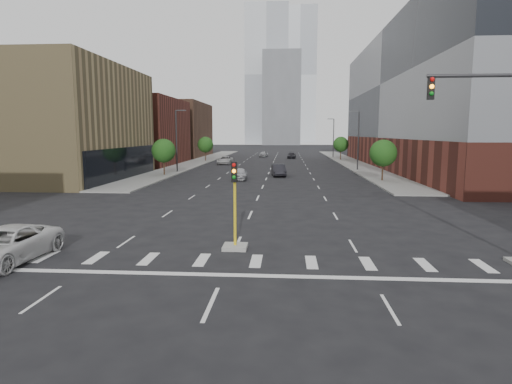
# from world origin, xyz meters

# --- Properties ---
(ground) EXTENTS (400.00, 400.00, 0.00)m
(ground) POSITION_xyz_m (0.00, 0.00, 0.00)
(ground) COLOR black
(ground) RESTS_ON ground
(sidewalk_left_far) EXTENTS (5.00, 92.00, 0.15)m
(sidewalk_left_far) POSITION_xyz_m (-15.00, 74.00, 0.07)
(sidewalk_left_far) COLOR gray
(sidewalk_left_far) RESTS_ON ground
(sidewalk_right_far) EXTENTS (5.00, 92.00, 0.15)m
(sidewalk_right_far) POSITION_xyz_m (15.00, 74.00, 0.07)
(sidewalk_right_far) COLOR gray
(sidewalk_right_far) RESTS_ON ground
(building_left_mid) EXTENTS (20.00, 24.00, 14.00)m
(building_left_mid) POSITION_xyz_m (-27.50, 40.00, 7.00)
(building_left_mid) COLOR #998556
(building_left_mid) RESTS_ON ground
(building_left_far_a) EXTENTS (20.00, 22.00, 12.00)m
(building_left_far_a) POSITION_xyz_m (-27.50, 66.00, 6.00)
(building_left_far_a) COLOR brown
(building_left_far_a) RESTS_ON ground
(building_left_far_b) EXTENTS (20.00, 24.00, 13.00)m
(building_left_far_b) POSITION_xyz_m (-27.50, 92.00, 6.50)
(building_left_far_b) COLOR brown
(building_left_far_b) RESTS_ON ground
(building_right_main) EXTENTS (24.00, 70.00, 22.00)m
(building_right_main) POSITION_xyz_m (29.50, 60.00, 11.00)
(building_right_main) COLOR brown
(building_right_main) RESTS_ON ground
(tower_left) EXTENTS (22.00, 22.00, 70.00)m
(tower_left) POSITION_xyz_m (-8.00, 220.00, 35.00)
(tower_left) COLOR #B2B7BC
(tower_left) RESTS_ON ground
(tower_right) EXTENTS (20.00, 20.00, 80.00)m
(tower_right) POSITION_xyz_m (10.00, 260.00, 40.00)
(tower_right) COLOR #B2B7BC
(tower_right) RESTS_ON ground
(tower_mid) EXTENTS (18.00, 18.00, 44.00)m
(tower_mid) POSITION_xyz_m (0.00, 200.00, 22.00)
(tower_mid) COLOR slate
(tower_mid) RESTS_ON ground
(median_traffic_signal) EXTENTS (1.20, 1.20, 4.40)m
(median_traffic_signal) POSITION_xyz_m (0.00, 8.97, 0.97)
(median_traffic_signal) COLOR #999993
(median_traffic_signal) RESTS_ON ground
(streetlight_right_a) EXTENTS (1.60, 0.22, 9.07)m
(streetlight_right_a) POSITION_xyz_m (13.41, 55.00, 5.01)
(streetlight_right_a) COLOR #2D2D30
(streetlight_right_a) RESTS_ON ground
(streetlight_right_b) EXTENTS (1.60, 0.22, 9.07)m
(streetlight_right_b) POSITION_xyz_m (13.41, 90.00, 5.01)
(streetlight_right_b) COLOR #2D2D30
(streetlight_right_b) RESTS_ON ground
(streetlight_left) EXTENTS (1.60, 0.22, 9.07)m
(streetlight_left) POSITION_xyz_m (-13.41, 50.00, 5.01)
(streetlight_left) COLOR #2D2D30
(streetlight_left) RESTS_ON ground
(tree_left_near) EXTENTS (3.20, 3.20, 4.85)m
(tree_left_near) POSITION_xyz_m (-14.00, 45.00, 3.39)
(tree_left_near) COLOR #382619
(tree_left_near) RESTS_ON ground
(tree_left_far) EXTENTS (3.20, 3.20, 4.85)m
(tree_left_far) POSITION_xyz_m (-14.00, 75.00, 3.39)
(tree_left_far) COLOR #382619
(tree_left_far) RESTS_ON ground
(tree_right_near) EXTENTS (3.20, 3.20, 4.85)m
(tree_right_near) POSITION_xyz_m (14.00, 40.00, 3.39)
(tree_right_near) COLOR #382619
(tree_right_near) RESTS_ON ground
(tree_right_far) EXTENTS (3.20, 3.20, 4.85)m
(tree_right_far) POSITION_xyz_m (14.00, 80.00, 3.39)
(tree_right_far) COLOR #382619
(tree_right_far) RESTS_ON ground
(car_near_left) EXTENTS (1.96, 4.43, 1.48)m
(car_near_left) POSITION_xyz_m (-3.23, 40.82, 0.74)
(car_near_left) COLOR #B3B4B8
(car_near_left) RESTS_ON ground
(car_mid_right) EXTENTS (2.22, 5.00, 1.60)m
(car_mid_right) POSITION_xyz_m (1.50, 45.66, 0.80)
(car_mid_right) COLOR #222227
(car_mid_right) RESTS_ON ground
(car_far_left) EXTENTS (2.60, 5.40, 1.48)m
(car_far_left) POSITION_xyz_m (-8.84, 67.10, 0.74)
(car_far_left) COLOR #B2B2B2
(car_far_left) RESTS_ON ground
(car_deep_right) EXTENTS (2.11, 4.67, 1.33)m
(car_deep_right) POSITION_xyz_m (3.71, 85.84, 0.66)
(car_deep_right) COLOR black
(car_deep_right) RESTS_ON ground
(car_distant) EXTENTS (2.28, 4.30, 1.39)m
(car_distant) POSITION_xyz_m (-2.98, 91.68, 0.70)
(car_distant) COLOR #A4A5A8
(car_distant) RESTS_ON ground
(parked_minivan) EXTENTS (2.90, 5.82, 1.58)m
(parked_minivan) POSITION_xyz_m (-10.00, 6.00, 0.79)
(parked_minivan) COLOR silver
(parked_minivan) RESTS_ON ground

